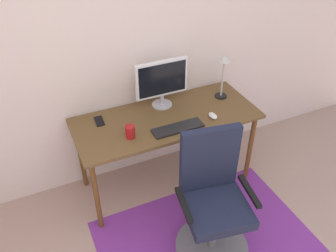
{
  "coord_description": "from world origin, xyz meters",
  "views": [
    {
      "loc": [
        -0.59,
        -0.45,
        2.45
      ],
      "look_at": [
        0.32,
        1.55,
        0.85
      ],
      "focal_mm": 37.57,
      "sensor_mm": 36.0,
      "label": 1
    }
  ],
  "objects_px": {
    "cell_phone": "(99,121)",
    "desk_lamp": "(224,68)",
    "desk": "(167,124)",
    "keyboard": "(178,128)",
    "monitor": "(162,81)",
    "coffee_cup": "(130,132)",
    "office_chair": "(213,209)",
    "computer_mouse": "(213,116)"
  },
  "relations": [
    {
      "from": "desk",
      "to": "keyboard",
      "type": "bearing_deg",
      "value": -86.09
    },
    {
      "from": "computer_mouse",
      "to": "coffee_cup",
      "type": "bearing_deg",
      "value": 177.57
    },
    {
      "from": "monitor",
      "to": "office_chair",
      "type": "distance_m",
      "value": 1.15
    },
    {
      "from": "cell_phone",
      "to": "coffee_cup",
      "type": "bearing_deg",
      "value": -57.97
    },
    {
      "from": "desk",
      "to": "cell_phone",
      "type": "distance_m",
      "value": 0.57
    },
    {
      "from": "monitor",
      "to": "cell_phone",
      "type": "bearing_deg",
      "value": -178.35
    },
    {
      "from": "cell_phone",
      "to": "monitor",
      "type": "bearing_deg",
      "value": 5.26
    },
    {
      "from": "keyboard",
      "to": "computer_mouse",
      "type": "xyz_separation_m",
      "value": [
        0.34,
        0.02,
        0.01
      ]
    },
    {
      "from": "keyboard",
      "to": "desk_lamp",
      "type": "xyz_separation_m",
      "value": [
        0.58,
        0.29,
        0.29
      ]
    },
    {
      "from": "desk",
      "to": "computer_mouse",
      "type": "height_order",
      "value": "computer_mouse"
    },
    {
      "from": "cell_phone",
      "to": "office_chair",
      "type": "distance_m",
      "value": 1.17
    },
    {
      "from": "monitor",
      "to": "computer_mouse",
      "type": "xyz_separation_m",
      "value": [
        0.32,
        -0.36,
        -0.23
      ]
    },
    {
      "from": "monitor",
      "to": "desk_lamp",
      "type": "relative_size",
      "value": 1.12
    },
    {
      "from": "keyboard",
      "to": "cell_phone",
      "type": "xyz_separation_m",
      "value": [
        -0.55,
        0.37,
        -0.0
      ]
    },
    {
      "from": "cell_phone",
      "to": "desk_lamp",
      "type": "height_order",
      "value": "desk_lamp"
    },
    {
      "from": "coffee_cup",
      "to": "cell_phone",
      "type": "bearing_deg",
      "value": 118.42
    },
    {
      "from": "desk",
      "to": "computer_mouse",
      "type": "bearing_deg",
      "value": -25.42
    },
    {
      "from": "keyboard",
      "to": "monitor",
      "type": "bearing_deg",
      "value": 85.95
    },
    {
      "from": "desk",
      "to": "coffee_cup",
      "type": "distance_m",
      "value": 0.42
    },
    {
      "from": "monitor",
      "to": "cell_phone",
      "type": "xyz_separation_m",
      "value": [
        -0.58,
        -0.02,
        -0.24
      ]
    },
    {
      "from": "cell_phone",
      "to": "office_chair",
      "type": "height_order",
      "value": "office_chair"
    },
    {
      "from": "monitor",
      "to": "coffee_cup",
      "type": "relative_size",
      "value": 4.48
    },
    {
      "from": "desk_lamp",
      "to": "monitor",
      "type": "bearing_deg",
      "value": 170.41
    },
    {
      "from": "keyboard",
      "to": "desk",
      "type": "bearing_deg",
      "value": 93.91
    },
    {
      "from": "computer_mouse",
      "to": "office_chair",
      "type": "distance_m",
      "value": 0.8
    },
    {
      "from": "desk",
      "to": "desk_lamp",
      "type": "height_order",
      "value": "desk_lamp"
    },
    {
      "from": "keyboard",
      "to": "coffee_cup",
      "type": "xyz_separation_m",
      "value": [
        -0.39,
        0.06,
        0.04
      ]
    },
    {
      "from": "cell_phone",
      "to": "office_chair",
      "type": "xyz_separation_m",
      "value": [
        0.56,
        -0.97,
        -0.35
      ]
    },
    {
      "from": "desk",
      "to": "desk_lamp",
      "type": "distance_m",
      "value": 0.71
    },
    {
      "from": "desk_lamp",
      "to": "office_chair",
      "type": "relative_size",
      "value": 0.4
    },
    {
      "from": "computer_mouse",
      "to": "cell_phone",
      "type": "distance_m",
      "value": 0.96
    },
    {
      "from": "keyboard",
      "to": "cell_phone",
      "type": "relative_size",
      "value": 3.07
    },
    {
      "from": "monitor",
      "to": "desk_lamp",
      "type": "xyz_separation_m",
      "value": [
        0.56,
        -0.09,
        0.05
      ]
    },
    {
      "from": "desk",
      "to": "keyboard",
      "type": "height_order",
      "value": "keyboard"
    },
    {
      "from": "keyboard",
      "to": "office_chair",
      "type": "xyz_separation_m",
      "value": [
        0.0,
        -0.6,
        -0.35
      ]
    },
    {
      "from": "desk",
      "to": "computer_mouse",
      "type": "distance_m",
      "value": 0.4
    },
    {
      "from": "computer_mouse",
      "to": "cell_phone",
      "type": "relative_size",
      "value": 0.74
    },
    {
      "from": "monitor",
      "to": "coffee_cup",
      "type": "bearing_deg",
      "value": -141.78
    },
    {
      "from": "office_chair",
      "to": "desk",
      "type": "bearing_deg",
      "value": 100.78
    },
    {
      "from": "coffee_cup",
      "to": "keyboard",
      "type": "bearing_deg",
      "value": -8.22
    },
    {
      "from": "coffee_cup",
      "to": "desk_lamp",
      "type": "xyz_separation_m",
      "value": [
        0.97,
        0.23,
        0.25
      ]
    },
    {
      "from": "desk_lamp",
      "to": "office_chair",
      "type": "xyz_separation_m",
      "value": [
        -0.58,
        -0.89,
        -0.64
      ]
    }
  ]
}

